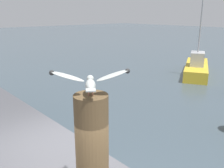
# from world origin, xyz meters

# --- Properties ---
(mooring_post) EXTENTS (0.31, 0.31, 1.03)m
(mooring_post) POSITION_xyz_m (0.69, -0.56, 2.25)
(mooring_post) COLOR brown
(mooring_post) RESTS_ON harbor_quay
(seagull) EXTENTS (0.49, 0.60, 0.23)m
(seagull) POSITION_xyz_m (0.69, -0.56, 2.89)
(seagull) COLOR #C67360
(seagull) RESTS_ON mooring_post
(boat_yellow) EXTENTS (3.48, 5.18, 4.50)m
(boat_yellow) POSITION_xyz_m (-4.92, 11.67, 0.40)
(boat_yellow) COLOR yellow
(boat_yellow) RESTS_ON ground_plane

